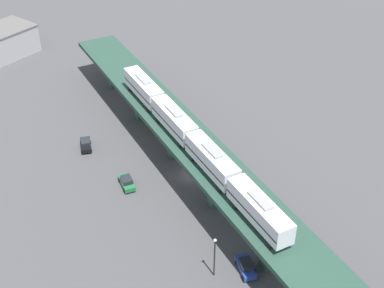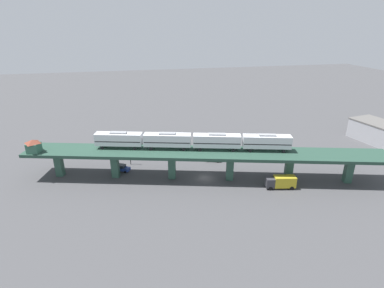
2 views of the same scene
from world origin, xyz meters
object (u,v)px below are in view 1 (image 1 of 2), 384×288
object	(u,v)px
street_lamp	(215,254)
subway_train	(192,139)
street_car_blue	(246,266)
street_car_black	(86,144)
delivery_truck	(164,111)
street_car_green	(127,182)

from	to	relation	value
street_lamp	subway_train	bearing A→B (deg)	56.08
street_car_blue	street_lamp	xyz separation A→B (m)	(-3.76, 2.50, 3.17)
subway_train	street_car_black	bearing A→B (deg)	106.00
street_car_black	street_car_blue	size ratio (longest dim) A/B	1.00
delivery_truck	street_lamp	distance (m)	41.87
subway_train	street_car_green	distance (m)	14.36
street_car_blue	street_car_green	bearing A→B (deg)	91.59
street_car_green	street_car_blue	size ratio (longest dim) A/B	1.01
subway_train	street_car_blue	bearing A→B (deg)	-110.58
street_car_blue	street_lamp	distance (m)	5.51
subway_train	street_car_green	bearing A→B (deg)	133.68
street_car_black	subway_train	bearing A→B (deg)	-74.00
subway_train	street_car_blue	distance (m)	21.62
street_car_green	street_lamp	world-z (taller)	street_lamp
subway_train	street_car_black	world-z (taller)	subway_train
street_car_blue	street_lamp	bearing A→B (deg)	146.40
street_car_green	delivery_truck	world-z (taller)	delivery_truck
street_car_black	street_car_blue	distance (m)	40.36
subway_train	street_lamp	distance (m)	19.98
street_car_black	delivery_truck	size ratio (longest dim) A/B	0.63
street_car_green	street_car_blue	xyz separation A→B (m)	(0.73, -26.25, 0.00)
subway_train	street_lamp	world-z (taller)	subway_train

